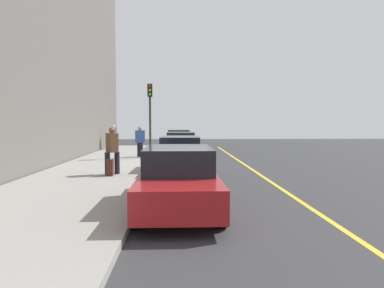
{
  "coord_description": "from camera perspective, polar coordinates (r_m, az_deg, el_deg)",
  "views": [
    {
      "loc": [
        16.22,
        -0.02,
        2.13
      ],
      "look_at": [
        1.45,
        0.48,
        1.22
      ],
      "focal_mm": 33.69,
      "sensor_mm": 36.0,
      "label": 1
    }
  ],
  "objects": [
    {
      "name": "ground_plane",
      "position": [
        16.36,
        -1.85,
        -3.95
      ],
      "size": [
        56.0,
        56.0,
        0.0
      ],
      "primitive_type": "plane",
      "color": "#333335"
    },
    {
      "name": "sidewalk",
      "position": [
        16.67,
        -13.29,
        -3.64
      ],
      "size": [
        28.0,
        4.6,
        0.15
      ],
      "primitive_type": "cube",
      "color": "gray",
      "rests_on": "ground"
    },
    {
      "name": "lane_stripe_centre",
      "position": [
        16.67,
        9.24,
        -3.84
      ],
      "size": [
        28.0,
        0.14,
        0.01
      ],
      "primitive_type": "cube",
      "color": "gold",
      "rests_on": "ground"
    },
    {
      "name": "snow_bank_curb",
      "position": [
        17.16,
        -4.2,
        -3.23
      ],
      "size": [
        5.96,
        0.56,
        0.22
      ],
      "primitive_type": "cube",
      "color": "white",
      "rests_on": "ground"
    },
    {
      "name": "parked_car_green",
      "position": [
        27.35,
        -2.17,
        0.66
      ],
      "size": [
        4.85,
        2.03,
        1.51
      ],
      "color": "black",
      "rests_on": "ground"
    },
    {
      "name": "parked_car_white",
      "position": [
        21.33,
        -1.8,
        -0.16
      ],
      "size": [
        4.14,
        1.9,
        1.51
      ],
      "color": "black",
      "rests_on": "ground"
    },
    {
      "name": "parked_car_navy",
      "position": [
        15.04,
        -1.88,
        -1.7
      ],
      "size": [
        4.35,
        1.98,
        1.51
      ],
      "color": "black",
      "rests_on": "ground"
    },
    {
      "name": "parked_car_red",
      "position": [
        8.71,
        -2.17,
        -5.52
      ],
      "size": [
        4.64,
        1.92,
        1.51
      ],
      "color": "black",
      "rests_on": "ground"
    },
    {
      "name": "pedestrian_grey_coat",
      "position": [
        26.42,
        -12.32,
        1.21
      ],
      "size": [
        0.56,
        0.52,
        1.77
      ],
      "color": "black",
      "rests_on": "sidewalk"
    },
    {
      "name": "pedestrian_blue_coat",
      "position": [
        20.43,
        -8.23,
        0.53
      ],
      "size": [
        0.53,
        0.55,
        1.72
      ],
      "color": "black",
      "rests_on": "sidewalk"
    },
    {
      "name": "pedestrian_brown_coat",
      "position": [
        13.87,
        -12.54,
        -0.8
      ],
      "size": [
        0.57,
        0.53,
        1.78
      ],
      "color": "black",
      "rests_on": "sidewalk"
    },
    {
      "name": "traffic_light_pole",
      "position": [
        20.1,
        -6.66,
        5.75
      ],
      "size": [
        0.35,
        0.26,
        4.06
      ],
      "color": "#2D2D19",
      "rests_on": "sidewalk"
    },
    {
      "name": "rolling_suitcase",
      "position": [
        13.58,
        -12.85,
        -3.64
      ],
      "size": [
        0.34,
        0.22,
        0.96
      ],
      "color": "#471E19",
      "rests_on": "sidewalk"
    }
  ]
}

